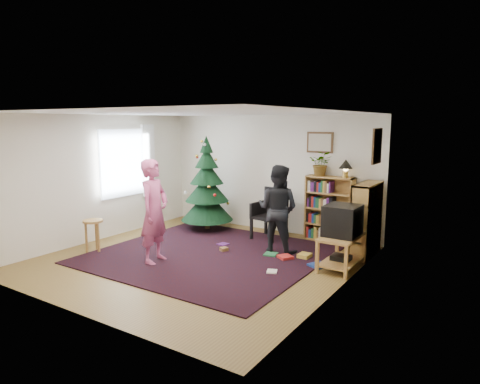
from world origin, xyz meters
The scene contains 23 objects.
floor centered at (0.00, 0.00, 0.00)m, with size 5.00×5.00×0.00m, color brown.
ceiling centered at (0.00, 0.00, 2.50)m, with size 5.00×5.00×0.00m, color white.
wall_back centered at (0.00, 2.50, 1.25)m, with size 5.00×0.02×2.50m, color silver.
wall_front centered at (0.00, -2.50, 1.25)m, with size 5.00×0.02×2.50m, color silver.
wall_left centered at (-2.50, 0.00, 1.25)m, with size 0.02×5.00×2.50m, color silver.
wall_right centered at (2.50, 0.00, 1.25)m, with size 0.02×5.00×2.50m, color silver.
rug centered at (0.00, 0.30, 0.01)m, with size 3.80×3.60×0.02m, color black.
window_pane centered at (-2.47, 0.60, 1.50)m, with size 0.04×1.20×1.40m, color silver.
curtain centered at (-2.43, 1.30, 1.50)m, with size 0.06×0.35×1.60m, color white.
picture_back centered at (1.15, 2.48, 1.95)m, with size 0.55×0.03×0.42m.
picture_right centered at (2.48, 1.75, 1.95)m, with size 0.03×0.50×0.60m.
christmas_tree centered at (-1.15, 1.76, 0.86)m, with size 1.14×1.14×2.07m.
bookshelf_back centered at (1.44, 2.34, 0.66)m, with size 0.95×0.30×1.30m.
bookshelf_right centered at (2.34, 1.81, 0.66)m, with size 0.30×0.95×1.30m.
tv_stand centered at (2.22, 0.90, 0.33)m, with size 0.53×0.95×0.55m.
crt_tv centered at (2.22, 0.90, 0.80)m, with size 0.52×0.57×0.49m.
armchair centered at (0.39, 1.89, 0.56)m, with size 0.62×0.62×1.03m.
stool centered at (-1.90, -0.69, 0.46)m, with size 0.36×0.36×0.59m.
person_standing centered at (-0.54, -0.50, 0.88)m, with size 0.64×0.42×1.75m, color #B64876.
person_by_chair centered at (0.93, 1.12, 0.80)m, with size 0.78×0.61×1.60m, color black.
potted_plant centered at (1.24, 2.34, 1.54)m, with size 0.44×0.38×0.49m, color gray.
table_lamp centered at (1.74, 2.34, 1.54)m, with size 0.26×0.26×0.35m.
floor_clutter centered at (1.00, 0.72, 0.04)m, with size 2.22×1.17×0.08m.
Camera 1 is at (4.46, -5.60, 2.35)m, focal length 32.00 mm.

